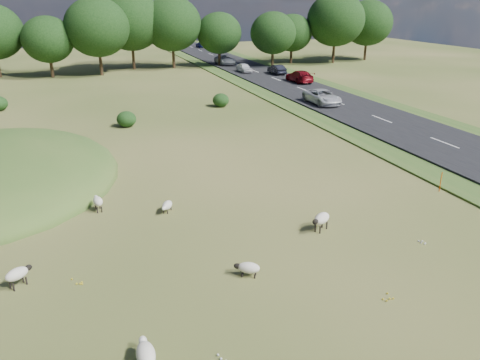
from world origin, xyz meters
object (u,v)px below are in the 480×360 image
Objects in this scene: sheep_5 at (17,274)px; car_2 at (300,76)px; sheep_2 at (167,205)px; car_4 at (322,97)px; sheep_3 at (98,201)px; sheep_4 at (146,354)px; car_6 at (225,60)px; car_7 at (277,69)px; marker_post at (441,182)px; sheep_0 at (321,219)px; car_1 at (201,45)px; sheep_1 at (248,268)px; car_0 at (244,68)px.

sheep_5 is 0.21× the size of car_2.
sheep_2 is at bearing 54.10° from car_2.
car_2 reaches higher than car_4.
sheep_3 is at bearing 49.26° from car_2.
sheep_3 is 1.00× the size of sheep_5.
car_4 is (-3.80, -13.02, -0.03)m from car_2.
sheep_4 is (-2.79, -10.79, 0.11)m from sheep_2.
car_6 is 1.31× the size of car_7.
sheep_4 is 0.33× the size of car_7.
car_7 is at bearing 78.67° from marker_post.
sheep_4 is at bearing 4.10° from sheep_0.
sheep_3 is 0.84× the size of sheep_4.
car_4 is (-3.80, -62.42, 0.11)m from car_1.
car_4 is at bearing 167.95° from sheep_2.
car_2 reaches higher than sheep_1.
sheep_4 is 68.49m from car_6.
sheep_3 is 48.15m from car_7.
sheep_5 is at bearing 34.45° from sheep_4.
sheep_0 is 0.25× the size of car_2.
car_2 is 0.98× the size of car_6.
car_0 is at bearing -90.00° from car_6.
car_1 is (17.63, 87.46, 0.22)m from sheep_0.
sheep_4 is at bearing -109.81° from car_6.
sheep_1 is 0.29× the size of car_0.
car_4 is 1.28× the size of car_7.
car_7 reaches higher than sheep_5.
car_2 reaches higher than car_6.
sheep_4 is 0.25× the size of car_4.
car_0 is (20.42, 44.25, 0.51)m from sheep_2.
sheep_2 is 3.68m from sheep_3.
sheep_2 is 0.94× the size of sheep_5.
car_7 is (0.00, -42.04, 0.05)m from car_1.
sheep_1 reaches higher than sheep_2.
car_6 reaches higher than car_7.
car_6 is at bearing 28.74° from sheep_5.
sheep_4 reaches higher than sheep_1.
sheep_3 is at bearing 71.27° from car_1.
car_0 is 9.40m from car_6.
sheep_4 is 0.25× the size of car_2.
sheep_5 reaches higher than sheep_4.
marker_post reaches higher than sheep_2.
sheep_3 is at bearing -28.63° from sheep_1.
car_0 reaches higher than sheep_1.
car_4 is at bearing 73.73° from car_2.
car_1 is (27.62, 81.48, 0.31)m from sheep_3.
car_1 is 29.46m from car_6.
sheep_2 is (-1.89, 7.15, -0.02)m from sheep_1.
sheep_3 is (-10.00, 5.99, -0.09)m from sheep_0.
sheep_0 is at bearing -56.10° from sheep_4.
sheep_3 is 0.29× the size of car_0.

